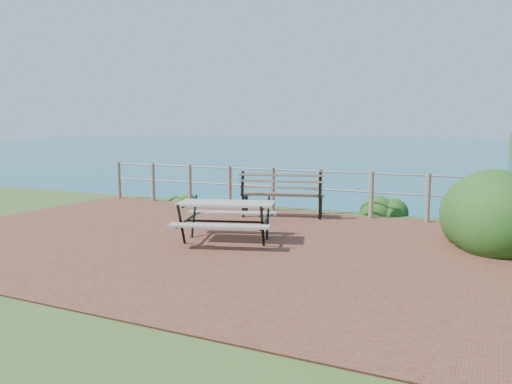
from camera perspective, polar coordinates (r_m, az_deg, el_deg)
ground at (r=8.80m, az=-7.02°, el=-5.37°), size 10.00×7.00×0.12m
ocean at (r=207.26m, az=24.73°, el=6.07°), size 1200.00×1200.00×0.00m
safety_railing at (r=11.62m, az=1.93°, el=0.62°), size 9.40×0.10×1.00m
picnic_table at (r=8.40m, az=-3.42°, el=-2.93°), size 1.71×1.32×0.67m
park_bench at (r=10.72m, az=3.03°, el=0.51°), size 1.83×0.89×1.00m
shrub_right_front at (r=9.00m, az=27.08°, el=-5.84°), size 1.61×1.61×2.28m
shrub_lip_west at (r=13.63m, az=-8.90°, el=-0.91°), size 0.72×0.72×0.44m
shrub_lip_east at (r=11.78m, az=14.62°, el=-2.33°), size 0.82×0.82×0.57m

